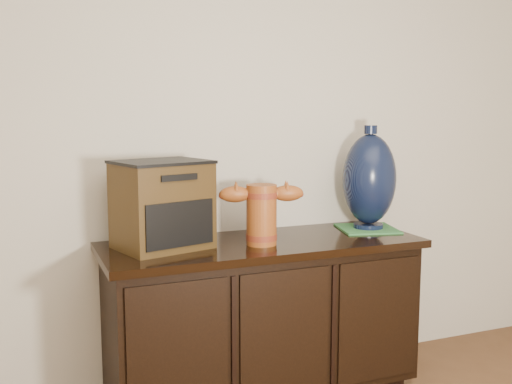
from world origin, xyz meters
name	(u,v)px	position (x,y,z in m)	size (l,w,h in m)	color
sideboard	(262,319)	(0.00, 2.23, 0.39)	(1.46, 0.56, 0.75)	black
terracotta_vessel	(261,211)	(-0.03, 2.16, 0.91)	(0.38, 0.17, 0.27)	#92491A
tv_radio	(162,205)	(-0.45, 2.27, 0.94)	(0.45, 0.39, 0.38)	#38250E
green_mat	(367,229)	(0.59, 2.28, 0.76)	(0.27, 0.27, 0.01)	#337239
lamp_base	(369,180)	(0.60, 2.28, 1.01)	(0.32, 0.32, 0.51)	black
spray_can	(262,220)	(0.04, 2.33, 0.83)	(0.05, 0.05, 0.15)	#57110F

